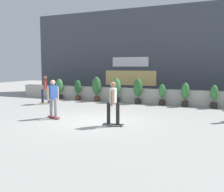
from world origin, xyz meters
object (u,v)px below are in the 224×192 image
at_px(potted_plant_7, 214,96).
at_px(potted_plant_0, 59,88).
at_px(potted_plant_2, 96,87).
at_px(potted_plant_6, 185,93).
at_px(potted_plant_1, 78,89).
at_px(potted_plant_3, 117,88).
at_px(skater_by_wall_left, 53,97).
at_px(skater_foreground, 45,89).
at_px(skater_far_right, 113,102).
at_px(potted_plant_5, 162,94).
at_px(potted_plant_4, 138,89).

bearing_deg(potted_plant_7, potted_plant_0, -180.00).
xyz_separation_m(potted_plant_2, potted_plant_6, (5.63, 0.00, -0.18)).
height_order(potted_plant_1, potted_plant_3, potted_plant_3).
distance_m(potted_plant_1, skater_by_wall_left, 6.23).
xyz_separation_m(potted_plant_0, skater_foreground, (0.63, -2.36, 0.13)).
bearing_deg(skater_by_wall_left, skater_far_right, -6.00).
distance_m(potted_plant_7, skater_foreground, 9.71).
bearing_deg(potted_plant_3, skater_by_wall_left, -95.74).
bearing_deg(potted_plant_2, potted_plant_3, 0.00).
bearing_deg(potted_plant_7, potted_plant_6, -180.00).
height_order(potted_plant_1, potted_plant_5, potted_plant_1).
height_order(potted_plant_2, skater_far_right, skater_far_right).
height_order(potted_plant_4, skater_by_wall_left, skater_by_wall_left).
xyz_separation_m(potted_plant_6, skater_far_right, (-1.81, -6.12, 0.17)).
xyz_separation_m(potted_plant_3, skater_far_right, (2.41, -6.12, 0.05)).
bearing_deg(skater_far_right, potted_plant_6, 73.55).
distance_m(potted_plant_1, potted_plant_2, 1.43).
bearing_deg(skater_foreground, potted_plant_5, 19.77).
height_order(potted_plant_4, potted_plant_6, potted_plant_4).
relative_size(potted_plant_2, potted_plant_7, 1.27).
xyz_separation_m(potted_plant_4, potted_plant_6, (2.81, 0.00, -0.14)).
bearing_deg(potted_plant_3, potted_plant_7, 0.00).
distance_m(potted_plant_5, potted_plant_6, 1.32).
bearing_deg(potted_plant_3, potted_plant_6, -0.00).
relative_size(potted_plant_0, potted_plant_3, 0.92).
bearing_deg(potted_plant_6, potted_plant_1, 180.00).
bearing_deg(potted_plant_2, potted_plant_5, 0.00).
height_order(potted_plant_2, potted_plant_5, potted_plant_2).
xyz_separation_m(potted_plant_2, skater_by_wall_left, (0.83, -5.81, -0.00)).
bearing_deg(skater_by_wall_left, potted_plant_0, 122.64).
relative_size(potted_plant_1, skater_foreground, 0.81).
bearing_deg(skater_by_wall_left, potted_plant_6, 50.44).
distance_m(potted_plant_3, skater_far_right, 6.58).
bearing_deg(potted_plant_2, skater_foreground, -133.70).
distance_m(potted_plant_3, skater_by_wall_left, 5.84).
distance_m(potted_plant_1, skater_foreground, 2.51).
height_order(potted_plant_2, skater_by_wall_left, skater_by_wall_left).
bearing_deg(potted_plant_2, potted_plant_6, 0.00).
relative_size(potted_plant_2, potted_plant_4, 1.04).
relative_size(potted_plant_5, skater_by_wall_left, 0.73).
relative_size(potted_plant_1, potted_plant_3, 0.90).
xyz_separation_m(potted_plant_1, potted_plant_2, (1.42, -0.00, 0.17)).
xyz_separation_m(potted_plant_1, skater_by_wall_left, (2.25, -5.81, 0.17)).
height_order(potted_plant_5, skater_far_right, skater_far_right).
relative_size(potted_plant_6, potted_plant_7, 1.07).
relative_size(potted_plant_0, potted_plant_7, 1.11).
bearing_deg(skater_by_wall_left, potted_plant_5, 59.09).
relative_size(potted_plant_0, potted_plant_5, 1.14).
height_order(skater_far_right, skater_foreground, same).
xyz_separation_m(potted_plant_6, skater_by_wall_left, (-4.80, -5.81, 0.17)).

